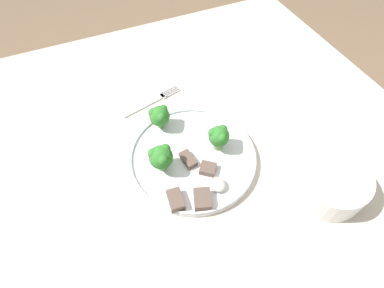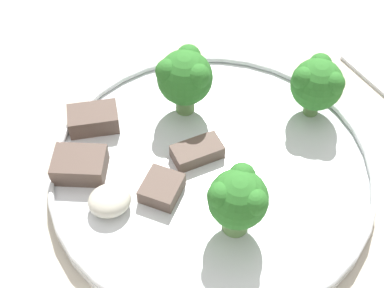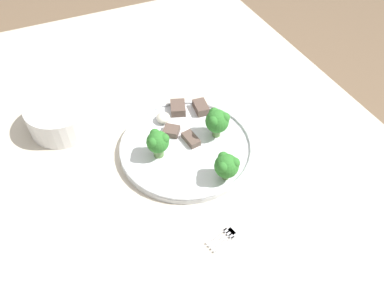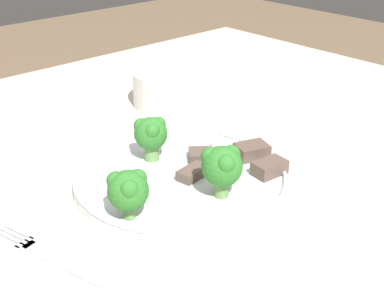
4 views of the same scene
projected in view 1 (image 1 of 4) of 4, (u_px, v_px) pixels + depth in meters
ground_plane at (211, 261)px, 1.27m from camera, size 8.00×8.00×0.00m
table at (224, 188)px, 0.75m from camera, size 1.25×1.03×0.74m
dinner_plate at (193, 157)px, 0.68m from camera, size 0.29×0.29×0.02m
fork at (151, 102)px, 0.80m from camera, size 0.06×0.17×0.00m
cream_bowl at (329, 182)px, 0.62m from camera, size 0.15×0.15×0.06m
broccoli_floret_near_rim_left at (159, 116)px, 0.70m from camera, size 0.05×0.05×0.06m
broccoli_floret_center_left at (161, 157)px, 0.62m from camera, size 0.05×0.05×0.07m
broccoli_floret_back_left at (219, 136)px, 0.66m from camera, size 0.05×0.05×0.06m
meat_slice_front_slice at (188, 159)px, 0.66m from camera, size 0.05×0.03×0.01m
meat_slice_middle_slice at (202, 199)px, 0.60m from camera, size 0.05×0.05×0.02m
meat_slice_rear_slice at (208, 169)px, 0.65m from camera, size 0.04×0.05×0.01m
meat_slice_edge_slice at (176, 200)px, 0.60m from camera, size 0.05×0.03×0.02m
sauce_dollop at (218, 184)px, 0.62m from camera, size 0.04×0.03×0.02m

